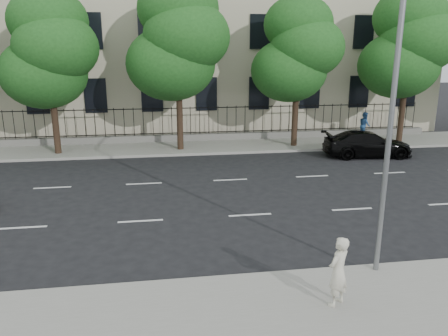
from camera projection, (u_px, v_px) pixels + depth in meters
The scene contains 14 objects.
ground at pixel (266, 244), 13.80m from camera, with size 120.00×120.00×0.00m, color black.
near_sidewalk at pixel (308, 316), 9.96m from camera, with size 60.00×4.00×0.15m, color gray.
far_sidewalk at pixel (212, 146), 27.12m from camera, with size 60.00×4.00×0.15m, color gray.
lane_markings at pixel (239, 195), 18.32m from camera, with size 49.60×4.62×0.01m, color silver, non-canonical shape.
masonry_building at pixel (197, 7), 33.27m from camera, with size 34.60×12.11×18.50m.
iron_fence at pixel (209, 132), 28.59m from camera, with size 30.00×0.50×2.20m.
street_light at pixel (384, 82), 11.09m from camera, with size 0.25×3.32×8.05m.
tree_b at pixel (49, 50), 23.70m from camera, with size 5.53×5.12×8.97m.
tree_c at pixel (178, 40), 24.54m from camera, with size 5.89×5.50×9.80m.
tree_d at pixel (298, 50), 25.70m from camera, with size 5.34×4.94×8.84m.
tree_e at pixel (408, 44), 26.60m from camera, with size 5.71×5.31×9.46m.
black_sedan at pixel (367, 144), 24.72m from camera, with size 2.02×4.97×1.44m, color black.
woman_near at pixel (338, 271), 10.07m from camera, with size 0.62×0.41×1.70m, color beige.
pedestrian_far at pixel (365, 125), 29.14m from camera, with size 0.84×0.65×1.72m, color #254C82.
Camera 1 is at (-3.19, -12.32, 5.99)m, focal length 35.00 mm.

